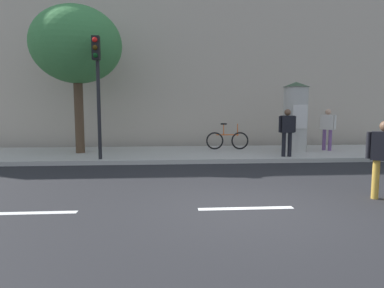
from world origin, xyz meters
The scene contains 11 objects.
ground_plane centered at (0.00, 0.00, 0.00)m, with size 80.00×80.00×0.00m, color #232326.
sidewalk_curb centered at (0.00, 7.00, 0.07)m, with size 36.00×4.00×0.15m, color #B2ADA3.
lane_markings centered at (0.00, 0.00, 0.00)m, with size 25.80×0.16×0.01m.
building_backdrop centered at (0.00, 12.00, 5.67)m, with size 36.00×5.00×11.34m, color #B7A893.
traffic_light centered at (-3.73, 5.24, 2.86)m, with size 0.24×0.45×4.01m.
poster_column centered at (3.53, 6.81, 1.53)m, with size 1.03×1.03×2.73m.
street_tree centered at (-4.82, 7.06, 4.18)m, with size 3.34×3.34×5.48m.
pedestrian_in_red_top centered at (2.93, 0.42, 0.96)m, with size 0.58×0.46×1.62m.
pedestrian_with_bag centered at (5.00, 7.09, 1.14)m, with size 0.50×0.52×1.68m.
pedestrian_in_light_jacket centered at (2.75, 5.54, 1.15)m, with size 0.62×0.38×1.68m.
bicycle_leaning centered at (1.01, 7.70, 0.54)m, with size 1.77×0.13×1.09m.
Camera 1 is at (-1.45, -6.03, 1.88)m, focal length 31.38 mm.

